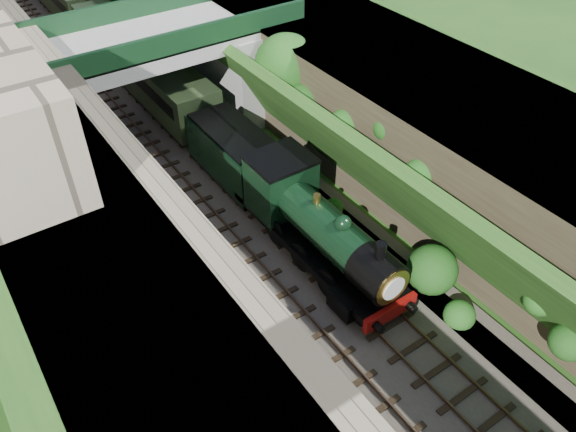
{
  "coord_description": "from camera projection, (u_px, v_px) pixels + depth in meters",
  "views": [
    {
      "loc": [
        -10.53,
        -5.02,
        18.68
      ],
      "look_at": [
        0.0,
        10.3,
        2.75
      ],
      "focal_mm": 35.0,
      "sensor_mm": 36.0,
      "label": 1
    }
  ],
  "objects": [
    {
      "name": "coach_front",
      "position": [
        139.0,
        63.0,
        37.55
      ],
      "size": [
        2.9,
        18.0,
        3.7
      ],
      "color": "black",
      "rests_on": "trackbed"
    },
    {
      "name": "trackbed",
      "position": [
        193.0,
        161.0,
        32.27
      ],
      "size": [
        10.0,
        90.0,
        0.2
      ],
      "primitive_type": "cube",
      "color": "#473F38",
      "rests_on": "ground"
    },
    {
      "name": "tender",
      "position": [
        235.0,
        156.0,
        29.95
      ],
      "size": [
        2.7,
        6.0,
        3.05
      ],
      "color": "black",
      "rests_on": "trackbed"
    },
    {
      "name": "locomotive",
      "position": [
        318.0,
        228.0,
        25.16
      ],
      "size": [
        3.1,
        10.22,
        3.83
      ],
      "color": "black",
      "rests_on": "trackbed"
    },
    {
      "name": "ground",
      "position": [
        453.0,
        431.0,
        19.82
      ],
      "size": [
        160.0,
        160.0,
        0.0
      ],
      "primitive_type": "plane",
      "color": "#1E4714",
      "rests_on": "ground"
    },
    {
      "name": "tree",
      "position": [
        286.0,
        67.0,
        31.29
      ],
      "size": [
        3.6,
        3.8,
        6.6
      ],
      "color": "black",
      "rests_on": "ground"
    },
    {
      "name": "retaining_wall",
      "position": [
        85.0,
        140.0,
        27.69
      ],
      "size": [
        1.0,
        90.0,
        7.0
      ],
      "primitive_type": "cube",
      "color": "#756B56",
      "rests_on": "ground"
    },
    {
      "name": "track_left",
      "position": [
        160.0,
        170.0,
        31.32
      ],
      "size": [
        2.5,
        90.0,
        0.2
      ],
      "color": "black",
      "rests_on": "trackbed"
    },
    {
      "name": "street_plateau_left",
      "position": [
        12.0,
        164.0,
        26.19
      ],
      "size": [
        6.0,
        90.0,
        7.0
      ],
      "primitive_type": "cube",
      "color": "#262628",
      "rests_on": "ground"
    },
    {
      "name": "street_plateau_right",
      "position": [
        326.0,
        70.0,
        34.39
      ],
      "size": [
        8.0,
        90.0,
        6.25
      ],
      "primitive_type": "cube",
      "color": "#262628",
      "rests_on": "ground"
    },
    {
      "name": "embankment_slope",
      "position": [
        279.0,
        109.0,
        31.69
      ],
      "size": [
        4.4,
        90.0,
        6.36
      ],
      "color": "#1E4714",
      "rests_on": "ground"
    },
    {
      "name": "road_bridge",
      "position": [
        168.0,
        66.0,
        32.59
      ],
      "size": [
        16.0,
        6.4,
        7.25
      ],
      "color": "gray",
      "rests_on": "ground"
    },
    {
      "name": "track_right",
      "position": [
        211.0,
        152.0,
        32.69
      ],
      "size": [
        2.5,
        90.0,
        0.2
      ],
      "color": "black",
      "rests_on": "trackbed"
    }
  ]
}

